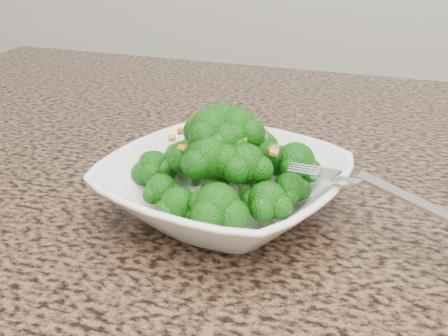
% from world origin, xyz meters
% --- Properties ---
extents(granite_counter, '(1.64, 1.04, 0.03)m').
position_xyz_m(granite_counter, '(0.00, 0.30, 0.89)').
color(granite_counter, brown).
rests_on(granite_counter, cabinet).
extents(bowl, '(0.27, 0.27, 0.06)m').
position_xyz_m(bowl, '(-0.14, 0.24, 0.93)').
color(bowl, white).
rests_on(bowl, granite_counter).
extents(broccoli_pile, '(0.20, 0.20, 0.07)m').
position_xyz_m(broccoli_pile, '(-0.14, 0.24, 0.99)').
color(broccoli_pile, '#115B0A').
rests_on(broccoli_pile, bowl).
extents(garlic_topping, '(0.12, 0.12, 0.01)m').
position_xyz_m(garlic_topping, '(-0.14, 0.24, 1.03)').
color(garlic_topping, orange).
rests_on(garlic_topping, broccoli_pile).
extents(fork, '(0.19, 0.08, 0.01)m').
position_xyz_m(fork, '(-0.02, 0.22, 0.96)').
color(fork, silver).
rests_on(fork, bowl).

